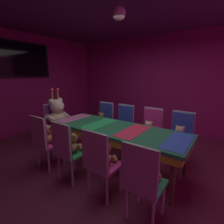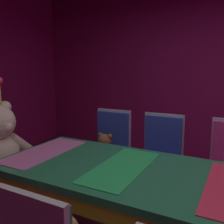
{
  "view_description": "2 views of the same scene",
  "coord_description": "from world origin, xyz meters",
  "px_view_note": "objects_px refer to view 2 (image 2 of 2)",
  "views": [
    {
      "loc": [
        -2.33,
        -1.61,
        1.67
      ],
      "look_at": [
        0.18,
        0.2,
        0.96
      ],
      "focal_mm": 26.54,
      "sensor_mm": 36.0,
      "label": 1
    },
    {
      "loc": [
        -1.52,
        -0.36,
        1.42
      ],
      "look_at": [
        0.13,
        0.51,
        1.11
      ],
      "focal_mm": 40.05,
      "sensor_mm": 36.0,
      "label": 2
    }
  ],
  "objects_px": {
    "banquet_table": "(172,189)",
    "chair_right_3": "(111,145)",
    "chair_right_2": "(161,153)",
    "teddy_right_3": "(104,149)",
    "king_teddy_bear": "(0,142)"
  },
  "relations": [
    {
      "from": "chair_right_2",
      "to": "teddy_right_3",
      "type": "bearing_deg",
      "value": -75.1
    },
    {
      "from": "king_teddy_bear",
      "to": "banquet_table",
      "type": "bearing_deg",
      "value": -0.0
    },
    {
      "from": "banquet_table",
      "to": "chair_right_2",
      "type": "distance_m",
      "value": 0.91
    },
    {
      "from": "banquet_table",
      "to": "chair_right_3",
      "type": "height_order",
      "value": "chair_right_3"
    },
    {
      "from": "chair_right_2",
      "to": "king_teddy_bear",
      "type": "xyz_separation_m",
      "value": [
        -0.84,
        1.32,
        0.15
      ]
    },
    {
      "from": "teddy_right_3",
      "to": "banquet_table",
      "type": "bearing_deg",
      "value": 52.53
    },
    {
      "from": "chair_right_2",
      "to": "teddy_right_3",
      "type": "height_order",
      "value": "chair_right_2"
    },
    {
      "from": "chair_right_3",
      "to": "teddy_right_3",
      "type": "bearing_deg",
      "value": -0.0
    },
    {
      "from": "king_teddy_bear",
      "to": "teddy_right_3",
      "type": "bearing_deg",
      "value": 42.7
    },
    {
      "from": "chair_right_2",
      "to": "teddy_right_3",
      "type": "distance_m",
      "value": 0.59
    },
    {
      "from": "chair_right_3",
      "to": "banquet_table",
      "type": "bearing_deg",
      "value": 47.17
    },
    {
      "from": "banquet_table",
      "to": "teddy_right_3",
      "type": "distance_m",
      "value": 1.14
    },
    {
      "from": "chair_right_3",
      "to": "teddy_right_3",
      "type": "height_order",
      "value": "chair_right_3"
    },
    {
      "from": "banquet_table",
      "to": "chair_right_2",
      "type": "bearing_deg",
      "value": 21.4
    },
    {
      "from": "banquet_table",
      "to": "chair_right_2",
      "type": "height_order",
      "value": "chair_right_2"
    }
  ]
}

